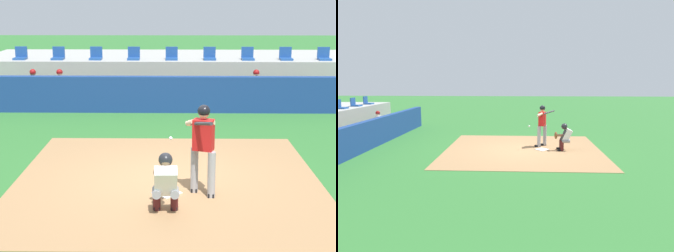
# 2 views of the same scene
# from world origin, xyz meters

# --- Properties ---
(ground_plane) EXTENTS (80.00, 80.00, 0.00)m
(ground_plane) POSITION_xyz_m (0.00, 0.00, 0.00)
(ground_plane) COLOR #2D6B2D
(dirt_infield) EXTENTS (6.40, 6.40, 0.01)m
(dirt_infield) POSITION_xyz_m (0.00, 0.00, 0.01)
(dirt_infield) COLOR #9E754C
(dirt_infield) RESTS_ON ground
(home_plate) EXTENTS (0.62, 0.62, 0.02)m
(home_plate) POSITION_xyz_m (0.00, -0.80, 0.02)
(home_plate) COLOR white
(home_plate) RESTS_ON dirt_infield
(batter_at_plate) EXTENTS (0.59, 0.86, 1.80)m
(batter_at_plate) POSITION_xyz_m (0.69, -0.83, 1.04)
(batter_at_plate) COLOR #99999E
(batter_at_plate) RESTS_ON ground
(catcher_crouched) EXTENTS (0.49, 1.80, 1.13)m
(catcher_crouched) POSITION_xyz_m (-0.01, -1.69, 0.61)
(catcher_crouched) COLOR gray
(catcher_crouched) RESTS_ON ground
(dugout_wall) EXTENTS (13.00, 0.30, 1.20)m
(dugout_wall) POSITION_xyz_m (0.00, 6.50, 0.60)
(dugout_wall) COLOR navy
(dugout_wall) RESTS_ON ground
(dugout_bench) EXTENTS (11.80, 0.44, 0.45)m
(dugout_bench) POSITION_xyz_m (0.00, 7.50, 0.23)
(dugout_bench) COLOR olive
(dugout_bench) RESTS_ON ground
(dugout_player_2) EXTENTS (0.49, 0.70, 1.30)m
(dugout_player_2) POSITION_xyz_m (2.95, 7.34, 0.67)
(dugout_player_2) COLOR #939399
(dugout_player_2) RESTS_ON ground
(stadium_seat_6) EXTENTS (0.46, 0.46, 0.48)m
(stadium_seat_6) POSITION_xyz_m (2.89, 9.38, 1.53)
(stadium_seat_6) COLOR #1E478C
(stadium_seat_6) RESTS_ON stands_platform
(stadium_seat_7) EXTENTS (0.46, 0.46, 0.48)m
(stadium_seat_7) POSITION_xyz_m (4.33, 9.38, 1.53)
(stadium_seat_7) COLOR #1E478C
(stadium_seat_7) RESTS_ON stands_platform
(stadium_seat_8) EXTENTS (0.46, 0.46, 0.48)m
(stadium_seat_8) POSITION_xyz_m (5.78, 9.38, 1.53)
(stadium_seat_8) COLOR #1E478C
(stadium_seat_8) RESTS_ON stands_platform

